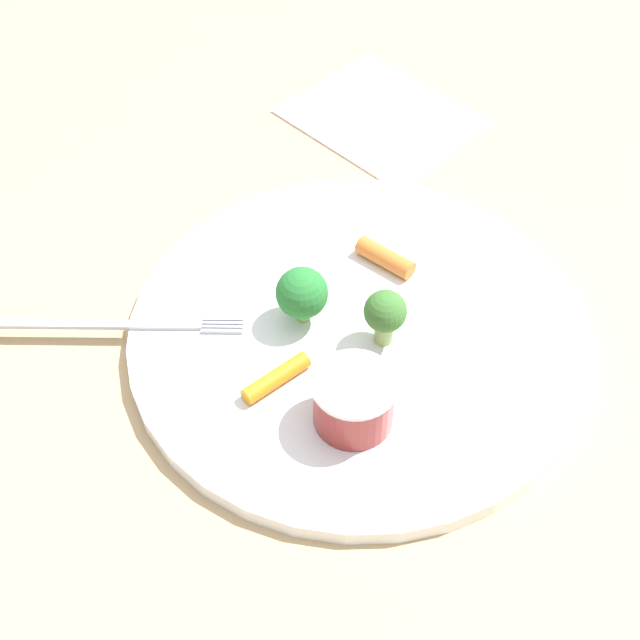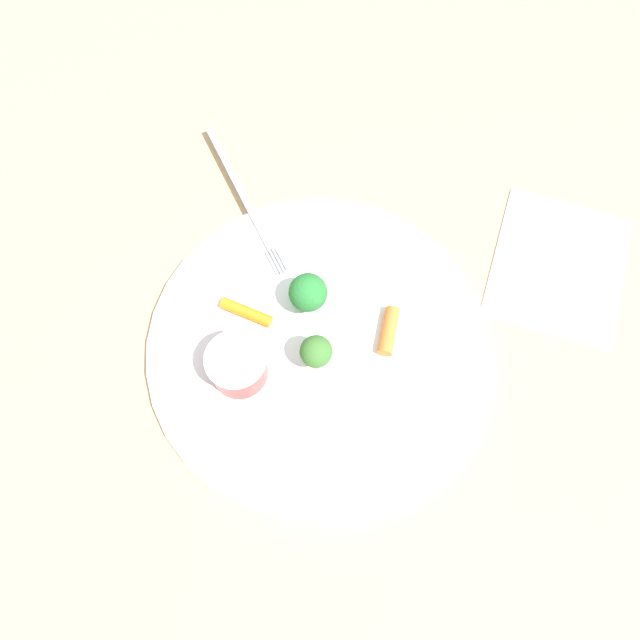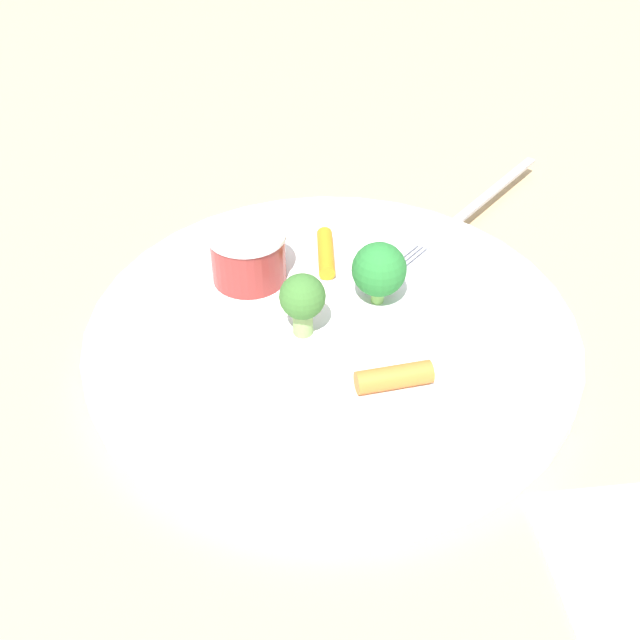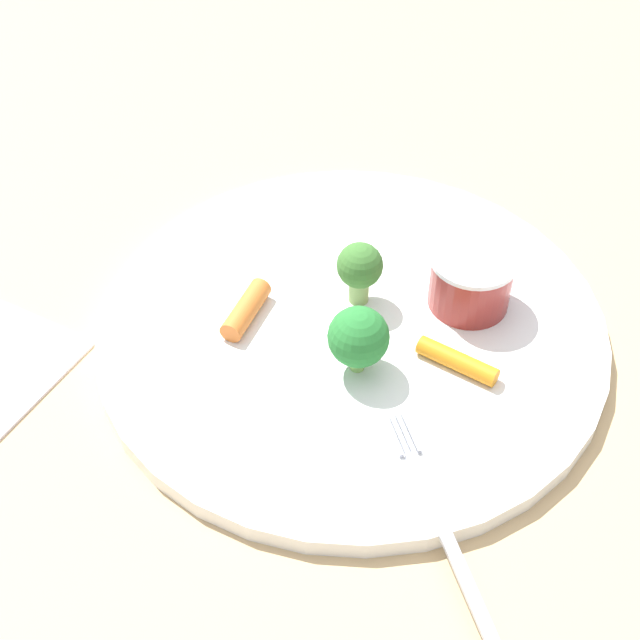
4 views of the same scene
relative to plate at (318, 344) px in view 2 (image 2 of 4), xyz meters
The scene contains 9 objects.
ground_plane 0.01m from the plate, ahead, with size 2.40×2.40×0.00m, color tan.
plate is the anchor object (origin of this frame).
sauce_cup 0.08m from the plate, 135.20° to the left, with size 0.05×0.05×0.04m.
broccoli_floret_0 0.04m from the plate, 161.76° to the right, with size 0.03×0.03×0.04m.
broccoli_floret_1 0.05m from the plate, 35.78° to the left, with size 0.04×0.04×0.04m.
carrot_stick_0 0.07m from the plate, 60.30° to the right, with size 0.01×0.01×0.04m, color orange.
carrot_stick_1 0.07m from the plate, 88.73° to the left, with size 0.01×0.01×0.05m, color orange.
fork 0.17m from the plate, 48.20° to the left, with size 0.14×0.15×0.00m.
napkin 0.25m from the plate, 47.64° to the right, with size 0.15×0.12×0.00m, color white.
Camera 2 is at (-0.18, -0.07, 0.51)m, focal length 33.11 mm.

